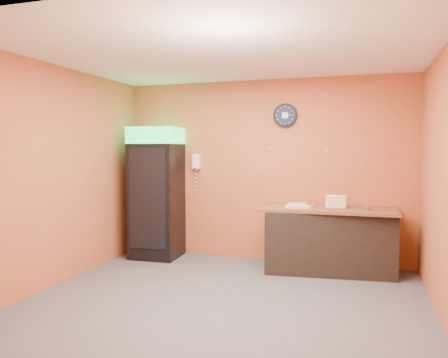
% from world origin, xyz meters
% --- Properties ---
extents(floor, '(4.50, 4.50, 0.00)m').
position_xyz_m(floor, '(0.00, 0.00, 0.00)').
color(floor, '#47474C').
rests_on(floor, ground).
extents(back_wall, '(4.50, 0.02, 2.80)m').
position_xyz_m(back_wall, '(0.00, 2.00, 1.40)').
color(back_wall, '#C25736').
rests_on(back_wall, floor).
extents(left_wall, '(0.02, 4.00, 2.80)m').
position_xyz_m(left_wall, '(-2.25, 0.00, 1.40)').
color(left_wall, '#C25736').
rests_on(left_wall, floor).
extents(right_wall, '(0.02, 4.00, 2.80)m').
position_xyz_m(right_wall, '(2.25, 0.00, 1.40)').
color(right_wall, '#C25736').
rests_on(right_wall, floor).
extents(ceiling, '(4.50, 4.00, 0.02)m').
position_xyz_m(ceiling, '(0.00, 0.00, 2.80)').
color(ceiling, white).
rests_on(ceiling, back_wall).
extents(beverage_cooler, '(0.76, 0.78, 2.08)m').
position_xyz_m(beverage_cooler, '(-1.67, 1.60, 1.01)').
color(beverage_cooler, black).
rests_on(beverage_cooler, floor).
extents(prep_counter, '(1.82, 0.97, 0.87)m').
position_xyz_m(prep_counter, '(1.03, 1.61, 0.44)').
color(prep_counter, black).
rests_on(prep_counter, floor).
extents(wall_clock, '(0.36, 0.06, 0.36)m').
position_xyz_m(wall_clock, '(0.34, 1.97, 2.25)').
color(wall_clock, black).
rests_on(wall_clock, back_wall).
extents(wall_phone, '(0.13, 0.11, 0.23)m').
position_xyz_m(wall_phone, '(-1.11, 1.95, 1.53)').
color(wall_phone, white).
rests_on(wall_phone, back_wall).
extents(butcher_paper, '(1.84, 0.90, 0.04)m').
position_xyz_m(butcher_paper, '(1.03, 1.61, 0.89)').
color(butcher_paper, brown).
rests_on(butcher_paper, prep_counter).
extents(sub_roll_stack, '(0.28, 0.11, 0.18)m').
position_xyz_m(sub_roll_stack, '(1.12, 1.63, 1.00)').
color(sub_roll_stack, beige).
rests_on(sub_roll_stack, butcher_paper).
extents(wrapped_sandwich_left, '(0.30, 0.13, 0.04)m').
position_xyz_m(wrapped_sandwich_left, '(0.59, 1.43, 0.93)').
color(wrapped_sandwich_left, silver).
rests_on(wrapped_sandwich_left, butcher_paper).
extents(wrapped_sandwich_mid, '(0.29, 0.19, 0.04)m').
position_xyz_m(wrapped_sandwich_mid, '(0.64, 1.41, 0.93)').
color(wrapped_sandwich_mid, silver).
rests_on(wrapped_sandwich_mid, butcher_paper).
extents(wrapped_sandwich_right, '(0.26, 0.22, 0.04)m').
position_xyz_m(wrapped_sandwich_right, '(0.57, 1.72, 0.93)').
color(wrapped_sandwich_right, silver).
rests_on(wrapped_sandwich_right, butcher_paper).
extents(kitchen_tool, '(0.06, 0.06, 0.06)m').
position_xyz_m(kitchen_tool, '(0.82, 1.58, 0.94)').
color(kitchen_tool, silver).
rests_on(kitchen_tool, butcher_paper).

